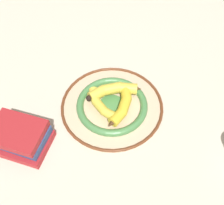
# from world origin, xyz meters

# --- Properties ---
(ground_plane) EXTENTS (2.80, 2.80, 0.00)m
(ground_plane) POSITION_xyz_m (0.00, 0.00, 0.00)
(ground_plane) COLOR beige
(decorative_bowl) EXTENTS (0.37, 0.37, 0.03)m
(decorative_bowl) POSITION_xyz_m (0.01, 0.03, 0.01)
(decorative_bowl) COLOR beige
(decorative_bowl) RESTS_ON ground_plane
(banana_a) EXTENTS (0.13, 0.17, 0.04)m
(banana_a) POSITION_xyz_m (0.05, 0.04, 0.05)
(banana_a) COLOR yellow
(banana_a) RESTS_ON decorative_bowl
(banana_b) EXTENTS (0.11, 0.20, 0.04)m
(banana_b) POSITION_xyz_m (-0.03, 0.06, 0.05)
(banana_b) COLOR yellow
(banana_b) RESTS_ON decorative_bowl
(banana_c) EXTENTS (0.18, 0.05, 0.03)m
(banana_c) POSITION_xyz_m (-0.00, -0.02, 0.05)
(banana_c) COLOR yellow
(banana_c) RESTS_ON decorative_bowl
(book_stack) EXTENTS (0.23, 0.21, 0.08)m
(book_stack) POSITION_xyz_m (-0.05, -0.30, 0.04)
(book_stack) COLOR #AD2328
(book_stack) RESTS_ON ground_plane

